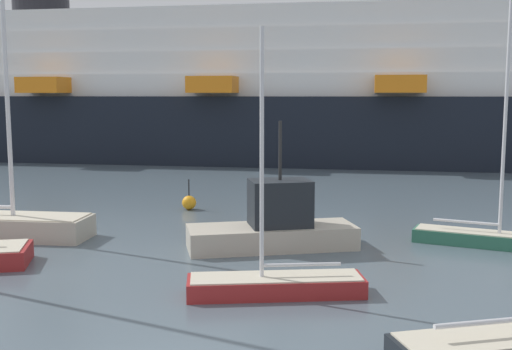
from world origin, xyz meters
TOP-DOWN VIEW (x-y plane):
  - sailboat_0 at (-9.48, 11.19)m, footprint 7.05×2.11m
  - sailboat_1 at (1.66, 5.39)m, footprint 5.03×2.17m
  - sailboat_7 at (8.93, 11.78)m, footprint 5.30×2.80m
  - fishing_boat_0 at (1.21, 10.69)m, footprint 6.35×3.72m
  - channel_buoy_0 at (-3.47, 17.75)m, footprint 0.68×0.68m
  - cruise_ship at (-5.03, 42.24)m, footprint 98.41×20.69m

SIDE VIEW (x-z plane):
  - channel_buoy_0 at x=-3.47m, z-range -0.39..1.09m
  - sailboat_1 at x=1.66m, z-range -3.27..4.01m
  - sailboat_7 at x=8.93m, z-range -4.00..4.88m
  - sailboat_0 at x=-9.48m, z-range -5.50..6.71m
  - fishing_boat_0 at x=1.21m, z-range -1.44..3.14m
  - cruise_ship at x=-5.03m, z-range -3.10..14.19m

